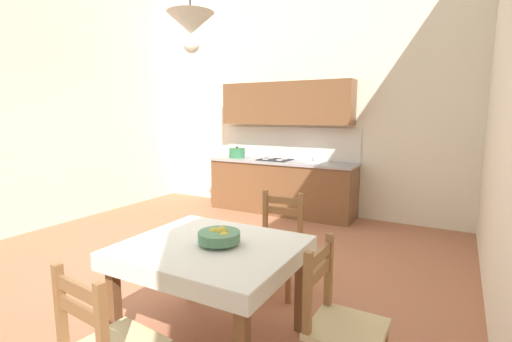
{
  "coord_description": "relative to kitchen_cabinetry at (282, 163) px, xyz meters",
  "views": [
    {
      "loc": [
        2.5,
        -2.67,
        1.67
      ],
      "look_at": [
        0.38,
        1.15,
        0.99
      ],
      "focal_mm": 25.71,
      "sensor_mm": 36.0,
      "label": 1
    }
  ],
  "objects": [
    {
      "name": "pendant_lamp",
      "position": [
        0.97,
        -3.56,
        1.41
      ],
      "size": [
        0.32,
        0.32,
        0.81
      ],
      "color": "black"
    },
    {
      "name": "dining_table",
      "position": [
        1.11,
        -3.56,
        -0.23
      ],
      "size": [
        1.23,
        1.07,
        0.75
      ],
      "color": "brown",
      "rests_on": "ground_plane"
    },
    {
      "name": "dining_chair_kitchen_side",
      "position": [
        1.17,
        -2.58,
        -0.41
      ],
      "size": [
        0.47,
        0.47,
        0.93
      ],
      "color": "#D1BC89",
      "rests_on": "ground_plane"
    },
    {
      "name": "fruit_bowl",
      "position": [
        1.17,
        -3.54,
        -0.04
      ],
      "size": [
        0.3,
        0.3,
        0.12
      ],
      "color": "#4C7F5B",
      "rests_on": "dining_table"
    },
    {
      "name": "ground_plane",
      "position": [
        0.11,
        -2.93,
        -0.91
      ],
      "size": [
        6.2,
        7.01,
        0.1
      ],
      "primitive_type": "cube",
      "color": "#AD6B4C"
    },
    {
      "name": "kitchen_cabinetry",
      "position": [
        0.0,
        0.0,
        0.0
      ],
      "size": [
        2.52,
        0.63,
        2.2
      ],
      "color": "brown",
      "rests_on": "ground_plane"
    },
    {
      "name": "dining_chair_window_side",
      "position": [
        2.07,
        -3.62,
        -0.41
      ],
      "size": [
        0.42,
        0.42,
        0.93
      ],
      "color": "#D1BC89",
      "rests_on": "ground_plane"
    },
    {
      "name": "wall_back",
      "position": [
        0.11,
        0.33,
        1.29
      ],
      "size": [
        6.2,
        0.12,
        4.28
      ],
      "primitive_type": "cube",
      "color": "silver",
      "rests_on": "ground_plane"
    }
  ]
}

